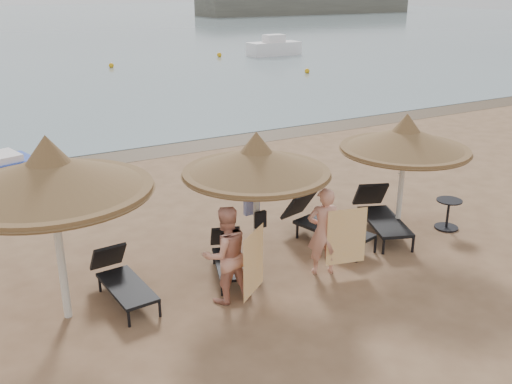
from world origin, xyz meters
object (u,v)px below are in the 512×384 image
palapa_center (256,161)px  lounger_near_left (229,255)px  lounger_near_right (323,222)px  person_right (324,224)px  lounger_far_right (380,213)px  lounger_far_left (121,278)px  side_table (448,215)px  palapa_left (50,175)px  person_left (225,247)px  palapa_right (405,140)px

palapa_center → lounger_near_left: (-0.51, 0.16, -1.84)m
lounger_near_right → person_right: (-0.86, -1.18, 0.57)m
person_right → lounger_far_right: bearing=-135.6°
lounger_far_left → palapa_center: bearing=-10.1°
lounger_far_right → side_table: bearing=-2.7°
palapa_left → palapa_center: 3.57m
lounger_far_left → lounger_near_left: bearing=-7.0°
lounger_near_left → lounger_far_right: (3.77, 0.05, 0.09)m
side_table → person_left: size_ratio=0.34×
palapa_right → lounger_near_right: bearing=161.1°
side_table → person_right: person_right is taller
palapa_left → lounger_near_right: bearing=4.0°
palapa_center → lounger_far_right: (3.26, 0.21, -1.75)m
palapa_center → lounger_far_right: 3.71m
palapa_left → person_right: size_ratio=1.58×
lounger_far_left → lounger_near_left: lounger_far_left is taller
palapa_left → person_left: size_ratio=1.55×
lounger_near_left → lounger_far_left: bearing=-163.5°
lounger_near_right → lounger_far_right: (1.39, -0.22, -0.00)m
palapa_center → palapa_right: 3.49m
palapa_right → lounger_far_left: (-6.06, 0.36, -1.79)m
side_table → lounger_near_right: bearing=163.1°
side_table → person_right: size_ratio=0.34×
lounger_far_left → palapa_right: bearing=-8.1°
lounger_near_right → person_left: person_left is taller
lounger_far_left → lounger_near_right: lounger_near_right is taller
person_left → person_right: person_left is taller
palapa_left → lounger_near_left: (3.04, 0.11, -2.14)m
palapa_right → lounger_far_right: palapa_right is taller
lounger_near_right → person_left: 3.18m
lounger_near_left → palapa_right: bearing=14.9°
palapa_right → side_table: 2.21m
lounger_far_left → lounger_near_right: (4.45, 0.19, 0.06)m
lounger_far_left → person_right: (3.59, -0.99, 0.63)m
lounger_near_right → person_right: size_ratio=1.11×
lounger_near_right → lounger_far_right: lounger_near_right is taller
lounger_near_right → palapa_left: bearing=169.2°
lounger_far_left → side_table: 7.29m
palapa_center → lounger_near_right: (1.88, 0.43, -1.75)m
palapa_left → side_table: size_ratio=4.59×
lounger_near_right → person_left: (-2.90, -1.18, 0.59)m
lounger_near_left → person_right: size_ratio=0.88×
lounger_near_left → person_left: 1.24m
palapa_center → side_table: (4.69, -0.42, -1.85)m
person_left → lounger_near_right: bearing=-156.0°
side_table → person_right: (-3.67, -0.32, 0.67)m
lounger_far_right → person_left: 4.43m
palapa_center → lounger_near_left: size_ratio=1.58×
side_table → person_right: 3.74m
side_table → person_left: (-5.71, -0.33, 0.69)m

